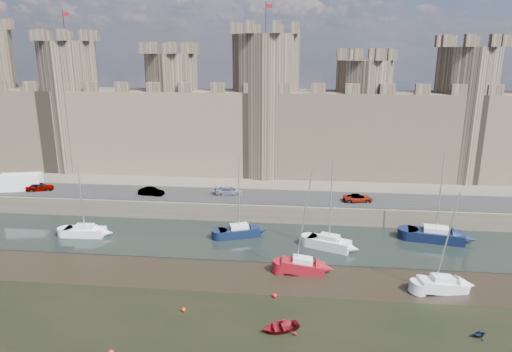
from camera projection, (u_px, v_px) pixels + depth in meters
The scene contains 19 objects.
water_channel at pixel (233, 239), 57.28m from camera, with size 160.00×12.00×0.08m, color black.
quay at pixel (260, 163), 91.49m from camera, with size 160.00×60.00×2.50m, color #4C443A.
road at pixel (243, 196), 66.20m from camera, with size 160.00×7.00×0.10m, color black.
castle at pixel (250, 120), 77.28m from camera, with size 108.50×11.00×29.00m.
car_0 at pixel (40, 187), 68.63m from camera, with size 1.57×3.91×1.33m, color gray.
car_1 at pixel (151, 192), 66.44m from camera, with size 1.29×3.70×1.22m, color gray.
car_2 at pixel (229, 191), 66.75m from camera, with size 1.67×4.12×1.19m, color gray.
car_3 at pixel (358, 198), 63.61m from camera, with size 1.88×4.09×1.14m, color gray.
van at pixel (21, 182), 68.81m from camera, with size 5.77×2.31×2.52m, color white.
sailboat_0 at pixel (85, 231), 58.11m from camera, with size 5.13×2.16×9.45m.
sailboat_1 at pixel (239, 231), 57.89m from camera, with size 5.48×3.65×10.25m.
sailboat_2 at pixel (329, 242), 54.34m from camera, with size 5.42×3.70×10.91m.
sailboat_3 at pixel (436, 235), 56.58m from camera, with size 6.91×3.70×11.50m.
sailboat_4 at pixel (302, 266), 48.59m from camera, with size 4.75×1.96×10.99m.
sailboat_5 at pixel (442, 284), 44.80m from camera, with size 5.03×2.74×10.28m.
dinghy_4 at pixel (280, 327), 38.53m from camera, with size 2.35×0.68×3.29m, color maroon.
dinghy_7 at pixel (480, 334), 37.59m from camera, with size 1.04×0.63×1.20m, color black.
buoy_1 at pixel (184, 310), 41.42m from camera, with size 0.39×0.39×0.39m, color #F6310A.
buoy_3 at pixel (275, 296), 43.75m from camera, with size 0.42×0.42×0.42m, color red.
Camera 1 is at (8.46, -28.54, 22.87)m, focal length 32.00 mm.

